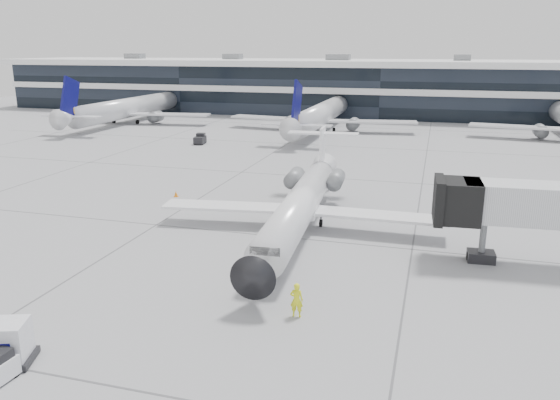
% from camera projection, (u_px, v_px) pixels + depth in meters
% --- Properties ---
extents(ground, '(220.00, 220.00, 0.00)m').
position_uv_depth(ground, '(276.00, 236.00, 41.03)').
color(ground, gray).
rests_on(ground, ground).
extents(terminal, '(170.00, 22.00, 10.00)m').
position_uv_depth(terminal, '(385.00, 90.00, 115.59)').
color(terminal, black).
rests_on(terminal, ground).
extents(bg_jet_left, '(32.00, 40.00, 9.60)m').
position_uv_depth(bg_jet_left, '(131.00, 122.00, 103.91)').
color(bg_jet_left, silver).
rests_on(bg_jet_left, ground).
extents(bg_jet_center, '(32.00, 40.00, 9.60)m').
position_uv_depth(bg_jet_center, '(322.00, 130.00, 94.07)').
color(bg_jet_center, silver).
rests_on(bg_jet_center, ground).
extents(regional_jet, '(22.33, 27.90, 6.44)m').
position_uv_depth(regional_jet, '(302.00, 202.00, 42.00)').
color(regional_jet, white).
rests_on(regional_jet, ground).
extents(ramp_worker, '(0.72, 0.50, 1.90)m').
position_uv_depth(ramp_worker, '(297.00, 300.00, 28.55)').
color(ramp_worker, '#EEF619').
rests_on(ramp_worker, ground).
extents(cargo_uld, '(2.84, 2.46, 1.95)m').
position_uv_depth(cargo_uld, '(4.00, 343.00, 24.30)').
color(cargo_uld, black).
rests_on(cargo_uld, ground).
extents(traffic_cone, '(0.50, 0.50, 0.57)m').
position_uv_depth(traffic_cone, '(176.00, 194.00, 51.92)').
color(traffic_cone, orange).
rests_on(traffic_cone, ground).
extents(far_tug, '(1.76, 2.58, 1.52)m').
position_uv_depth(far_tug, '(200.00, 139.00, 80.41)').
color(far_tug, black).
rests_on(far_tug, ground).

